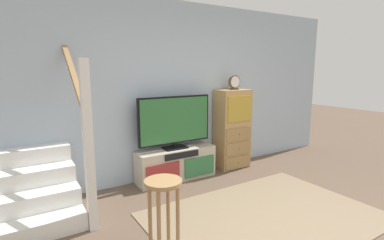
{
  "coord_description": "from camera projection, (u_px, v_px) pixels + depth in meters",
  "views": [
    {
      "loc": [
        -2.39,
        -1.62,
        1.7
      ],
      "look_at": [
        -0.32,
        1.71,
        1.01
      ],
      "focal_mm": 27.53,
      "sensor_mm": 36.0,
      "label": 1
    }
  ],
  "objects": [
    {
      "name": "side_cabinet",
      "position": [
        232.0,
        129.0,
        5.04
      ],
      "size": [
        0.58,
        0.38,
        1.34
      ],
      "color": "tan",
      "rests_on": "ground_plane"
    },
    {
      "name": "bar_stool_near",
      "position": [
        163.0,
        200.0,
        2.63
      ],
      "size": [
        0.34,
        0.34,
        0.72
      ],
      "color": "#A37A4C",
      "rests_on": "ground_plane"
    },
    {
      "name": "back_wall",
      "position": [
        184.0,
        90.0,
        4.72
      ],
      "size": [
        6.4,
        0.12,
        2.7
      ],
      "primitive_type": "cube",
      "color": "#A8BCD1",
      "rests_on": "ground_plane"
    },
    {
      "name": "area_rug",
      "position": [
        266.0,
        217.0,
        3.4
      ],
      "size": [
        2.6,
        1.8,
        0.01
      ],
      "primitive_type": "cube",
      "color": "#847056",
      "rests_on": "ground_plane"
    },
    {
      "name": "media_console",
      "position": [
        176.0,
        164.0,
        4.53
      ],
      "size": [
        1.25,
        0.38,
        0.49
      ],
      "color": "#BCB29E",
      "rests_on": "ground_plane"
    },
    {
      "name": "staircase",
      "position": [
        34.0,
        181.0,
        3.51
      ],
      "size": [
        1.0,
        1.36,
        2.2
      ],
      "color": "white",
      "rests_on": "ground_plane"
    },
    {
      "name": "desk_clock",
      "position": [
        234.0,
        82.0,
        4.9
      ],
      "size": [
        0.22,
        0.08,
        0.24
      ],
      "color": "#4C3823",
      "rests_on": "side_cabinet"
    },
    {
      "name": "television",
      "position": [
        175.0,
        121.0,
        4.43
      ],
      "size": [
        1.19,
        0.22,
        0.8
      ],
      "color": "black",
      "rests_on": "media_console"
    }
  ]
}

